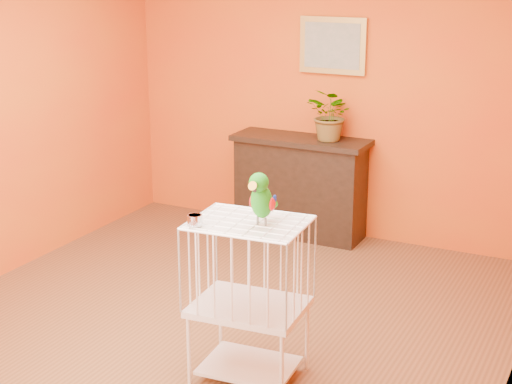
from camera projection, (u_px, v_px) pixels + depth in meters
The scene contains 8 objects.
ground at pixel (212, 326), 5.54m from camera, with size 4.50×4.50×0.00m, color brown.
room_shell at pixel (208, 105), 5.09m from camera, with size 4.50×4.50×4.50m.
console_cabinet at pixel (300, 187), 7.24m from camera, with size 1.26×0.45×0.93m.
potted_plant at pixel (329, 122), 6.88m from camera, with size 0.42×0.47×0.36m, color #26722D.
framed_picture at pixel (333, 46), 6.94m from camera, with size 0.62×0.04×0.50m.
birdcage at pixel (249, 299), 4.72m from camera, with size 0.70×0.56×1.02m.
feed_cup at pixel (195, 220), 4.50m from camera, with size 0.09×0.09×0.06m, color silver.
parrot at pixel (261, 198), 4.48m from camera, with size 0.16×0.28×0.32m.
Camera 1 is at (2.53, -4.36, 2.51)m, focal length 55.00 mm.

